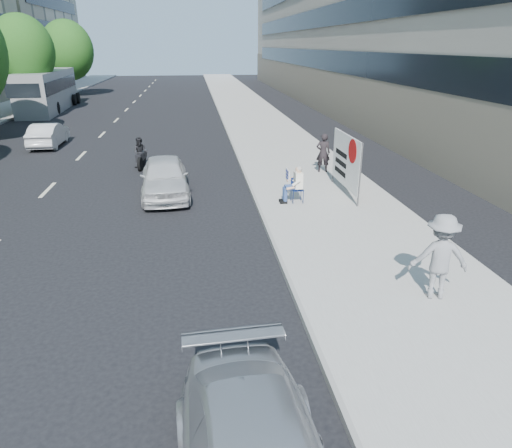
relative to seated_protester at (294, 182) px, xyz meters
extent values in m
plane|color=black|center=(-2.75, -4.84, -0.87)|extent=(160.00, 160.00, 0.00)
cube|color=gray|center=(1.25, 15.16, -0.80)|extent=(5.00, 120.00, 0.15)
cylinder|color=#382616|center=(-16.45, 25.16, 0.61)|extent=(0.30, 0.30, 2.97)
ellipsoid|color=#194612|center=(-16.45, 25.16, 4.02)|extent=(4.80, 4.80, 5.52)
cylinder|color=#382616|center=(-16.45, 39.16, 0.44)|extent=(0.30, 0.30, 2.62)
ellipsoid|color=#194612|center=(-16.45, 39.16, 3.91)|extent=(5.40, 5.40, 6.21)
cylinder|color=navy|center=(-0.07, -0.21, -0.50)|extent=(0.02, 0.02, 0.45)
cylinder|color=navy|center=(0.29, -0.21, -0.50)|extent=(0.02, 0.02, 0.45)
cylinder|color=navy|center=(-0.07, 0.15, -0.50)|extent=(0.02, 0.02, 0.45)
cylinder|color=navy|center=(0.29, 0.15, -0.50)|extent=(0.02, 0.02, 0.45)
cube|color=navy|center=(0.11, -0.03, -0.26)|extent=(0.40, 0.40, 0.03)
cube|color=navy|center=(0.11, 0.16, -0.07)|extent=(0.40, 0.02, 0.40)
cylinder|color=navy|center=(-0.11, -0.13, -0.17)|extent=(0.44, 0.17, 0.17)
cylinder|color=navy|center=(-0.33, -0.13, -0.40)|extent=(0.14, 0.14, 0.46)
cube|color=black|center=(-0.39, -0.13, -0.67)|extent=(0.26, 0.11, 0.10)
cylinder|color=navy|center=(-0.11, 0.07, -0.17)|extent=(0.44, 0.17, 0.17)
cylinder|color=navy|center=(-0.33, 0.07, -0.40)|extent=(0.14, 0.14, 0.46)
cube|color=black|center=(-0.39, 0.07, -0.67)|extent=(0.26, 0.11, 0.10)
cube|color=silver|center=(0.13, -0.03, 0.09)|extent=(0.26, 0.42, 0.56)
sphere|color=tan|center=(0.13, -0.03, 0.46)|extent=(0.23, 0.23, 0.23)
ellipsoid|color=gray|center=(0.15, -0.03, 0.49)|extent=(0.22, 0.24, 0.19)
ellipsoid|color=gray|center=(0.05, -0.03, 0.39)|extent=(0.10, 0.14, 0.13)
cylinder|color=silver|center=(0.01, -0.27, 0.06)|extent=(0.30, 0.10, 0.25)
cylinder|color=tan|center=(-0.19, -0.27, -0.12)|extent=(0.29, 0.09, 0.14)
cylinder|color=silver|center=(0.06, 0.23, 0.11)|extent=(0.26, 0.20, 0.32)
cylinder|color=tan|center=(-0.07, 0.37, 0.01)|extent=(0.30, 0.21, 0.18)
cube|color=white|center=(-0.14, 0.52, 0.14)|extent=(0.03, 0.55, 0.40)
imported|color=gray|center=(1.73, -6.79, 0.24)|extent=(1.37, 0.97, 1.93)
imported|color=black|center=(2.11, 3.89, 0.12)|extent=(0.67, 0.50, 1.68)
cylinder|color=#4C4C4C|center=(2.09, -0.74, 0.38)|extent=(0.06, 0.06, 2.20)
cylinder|color=#4C4C4C|center=(2.09, 2.26, 0.38)|extent=(0.06, 0.06, 2.20)
cube|color=white|center=(2.07, 0.76, 0.53)|extent=(0.04, 3.00, 1.90)
cylinder|color=#A50C0C|center=(2.05, 0.06, 1.03)|extent=(0.01, 0.84, 0.84)
cube|color=black|center=(2.05, 1.26, 0.68)|extent=(0.01, 1.30, 0.18)
cube|color=black|center=(2.05, 1.26, 0.33)|extent=(0.01, 1.30, 0.18)
cube|color=black|center=(2.05, 1.26, -0.02)|extent=(0.01, 1.30, 0.18)
imported|color=silver|center=(-4.57, 1.83, -0.14)|extent=(2.00, 4.39, 1.46)
imported|color=#BEBEBE|center=(-11.53, 11.90, -0.22)|extent=(1.44, 3.98, 1.31)
cylinder|color=black|center=(-5.89, 5.61, -0.55)|extent=(0.21, 0.65, 0.64)
cylinder|color=black|center=(-5.89, 7.01, -0.55)|extent=(0.21, 0.65, 0.64)
cube|color=black|center=(-5.89, 6.31, -0.32)|extent=(0.41, 1.22, 0.35)
imported|color=black|center=(-5.89, 6.21, -0.16)|extent=(0.76, 0.63, 1.42)
cube|color=gray|center=(-15.75, 27.60, 0.78)|extent=(3.05, 12.10, 3.30)
cube|color=black|center=(-17.02, 27.60, 1.33)|extent=(0.59, 11.49, 1.00)
cube|color=black|center=(-14.48, 27.60, 1.33)|extent=(0.59, 11.49, 1.00)
cube|color=black|center=(-15.75, 21.58, 1.33)|extent=(2.40, 0.17, 1.00)
cylinder|color=black|center=(-17.00, 23.10, -0.37)|extent=(0.30, 1.01, 1.00)
cylinder|color=black|center=(-14.50, 23.10, -0.37)|extent=(0.30, 1.01, 1.00)
cylinder|color=black|center=(-17.00, 25.10, -0.37)|extent=(0.30, 1.01, 1.00)
cylinder|color=black|center=(-14.50, 25.10, -0.37)|extent=(0.30, 1.01, 1.00)
cylinder|color=black|center=(-17.00, 31.10, -0.37)|extent=(0.30, 1.01, 1.00)
cylinder|color=black|center=(-14.50, 31.10, -0.37)|extent=(0.30, 1.01, 1.00)
cylinder|color=black|center=(-17.00, 32.60, -0.37)|extent=(0.30, 1.01, 1.00)
cylinder|color=black|center=(-14.50, 32.60, -0.37)|extent=(0.30, 1.01, 1.00)
camera|label=1|loc=(-3.36, -15.04, 4.49)|focal=32.00mm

